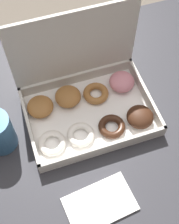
{
  "coord_description": "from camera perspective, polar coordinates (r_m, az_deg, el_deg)",
  "views": [
    {
      "loc": [
        -0.18,
        -0.37,
        1.48
      ],
      "look_at": [
        -0.05,
        0.03,
        0.79
      ],
      "focal_mm": 50.0,
      "sensor_mm": 36.0,
      "label": 1
    }
  ],
  "objects": [
    {
      "name": "donut_box",
      "position": [
        0.8,
        -0.41,
        3.05
      ],
      "size": [
        0.33,
        0.24,
        0.25
      ],
      "color": "white",
      "rests_on": "dining_table"
    },
    {
      "name": "paper_napkin",
      "position": [
        0.73,
        1.9,
        -16.45
      ],
      "size": [
        0.16,
        0.11,
        0.01
      ],
      "color": "white",
      "rests_on": "dining_table"
    },
    {
      "name": "ground_plane",
      "position": [
        1.54,
        2.25,
        -15.69
      ],
      "size": [
        8.0,
        8.0,
        0.0
      ],
      "primitive_type": "plane",
      "color": "#6B6054"
    },
    {
      "name": "dining_table",
      "position": [
        0.92,
        3.63,
        -4.77
      ],
      "size": [
        1.24,
        0.76,
        0.77
      ],
      "color": "#2D2D33",
      "rests_on": "ground_plane"
    }
  ]
}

